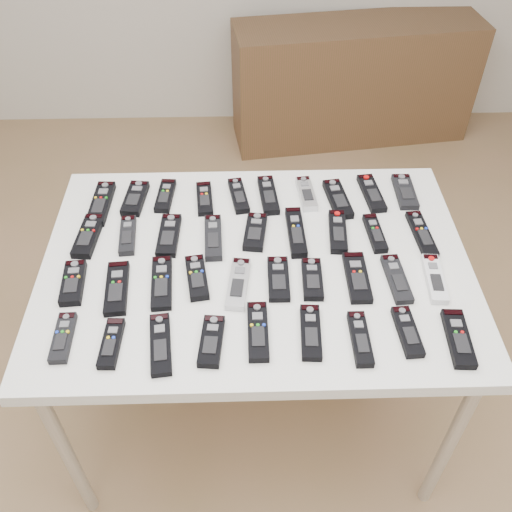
{
  "coord_description": "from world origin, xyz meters",
  "views": [
    {
      "loc": [
        0.1,
        -1.28,
        1.96
      ],
      "look_at": [
        0.13,
        -0.11,
        0.8
      ],
      "focal_mm": 40.0,
      "sensor_mm": 36.0,
      "label": 1
    }
  ],
  "objects_px": {
    "remote_20": "(117,288)",
    "remote_10": "(88,236)",
    "remote_29": "(63,338)",
    "remote_37": "(458,338)",
    "remote_4": "(239,196)",
    "remote_5": "(268,195)",
    "remote_9": "(405,192)",
    "remote_24": "(278,279)",
    "remote_35": "(360,339)",
    "remote_2": "(165,196)",
    "remote_6": "(306,194)",
    "remote_33": "(258,331)",
    "remote_28": "(435,279)",
    "remote_17": "(375,233)",
    "remote_30": "(111,343)",
    "remote_18": "(422,234)",
    "remote_21": "(162,283)",
    "remote_31": "(161,344)",
    "remote_36": "(407,332)",
    "remote_25": "(312,279)",
    "remote_34": "(311,332)",
    "remote_22": "(197,278)",
    "remote_11": "(128,235)",
    "remote_27": "(397,279)",
    "remote_12": "(169,235)",
    "remote_19": "(73,283)",
    "remote_26": "(357,277)",
    "remote_13": "(213,238)",
    "remote_16": "(338,232)",
    "remote_15": "(296,232)",
    "sideboard": "(353,82)",
    "remote_3": "(205,199)",
    "remote_8": "(371,193)",
    "remote_32": "(211,341)",
    "remote_7": "(338,199)",
    "table": "(256,274)",
    "remote_23": "(238,284)",
    "remote_1": "(135,198)"
  },
  "relations": [
    {
      "from": "remote_23",
      "to": "remote_25",
      "type": "bearing_deg",
      "value": 9.78
    },
    {
      "from": "remote_2",
      "to": "remote_30",
      "type": "height_order",
      "value": "remote_30"
    },
    {
      "from": "remote_20",
      "to": "remote_10",
      "type": "bearing_deg",
      "value": 114.27
    },
    {
      "from": "remote_10",
      "to": "remote_30",
      "type": "distance_m",
      "value": 0.42
    },
    {
      "from": "remote_11",
      "to": "remote_18",
      "type": "bearing_deg",
      "value": -5.72
    },
    {
      "from": "remote_27",
      "to": "remote_33",
      "type": "height_order",
      "value": "remote_33"
    },
    {
      "from": "remote_7",
      "to": "remote_19",
      "type": "relative_size",
      "value": 1.17
    },
    {
      "from": "remote_22",
      "to": "remote_33",
      "type": "distance_m",
      "value": 0.26
    },
    {
      "from": "sideboard",
      "to": "remote_22",
      "type": "bearing_deg",
      "value": -119.44
    },
    {
      "from": "remote_33",
      "to": "remote_35",
      "type": "relative_size",
      "value": 1.1
    },
    {
      "from": "remote_33",
      "to": "remote_21",
      "type": "bearing_deg",
      "value": 145.72
    },
    {
      "from": "remote_5",
      "to": "remote_10",
      "type": "bearing_deg",
      "value": -166.96
    },
    {
      "from": "remote_34",
      "to": "remote_8",
      "type": "bearing_deg",
      "value": 68.85
    },
    {
      "from": "remote_28",
      "to": "remote_17",
      "type": "bearing_deg",
      "value": 129.05
    },
    {
      "from": "remote_24",
      "to": "remote_35",
      "type": "distance_m",
      "value": 0.29
    },
    {
      "from": "remote_6",
      "to": "remote_29",
      "type": "bearing_deg",
      "value": -144.63
    },
    {
      "from": "remote_24",
      "to": "remote_21",
      "type": "bearing_deg",
      "value": -178.23
    },
    {
      "from": "remote_30",
      "to": "remote_9",
      "type": "bearing_deg",
      "value": 36.45
    },
    {
      "from": "remote_29",
      "to": "remote_37",
      "type": "relative_size",
      "value": 0.86
    },
    {
      "from": "remote_27",
      "to": "remote_19",
      "type": "bearing_deg",
      "value": 175.76
    },
    {
      "from": "sideboard",
      "to": "remote_3",
      "type": "bearing_deg",
      "value": -123.47
    },
    {
      "from": "table",
      "to": "remote_5",
      "type": "bearing_deg",
      "value": 80.58
    },
    {
      "from": "remote_26",
      "to": "remote_20",
      "type": "bearing_deg",
      "value": -177.97
    },
    {
      "from": "remote_4",
      "to": "remote_15",
      "type": "height_order",
      "value": "remote_15"
    },
    {
      "from": "remote_2",
      "to": "remote_28",
      "type": "height_order",
      "value": "same"
    },
    {
      "from": "sideboard",
      "to": "remote_16",
      "type": "xyz_separation_m",
      "value": [
        -0.37,
        -1.78,
        0.45
      ]
    },
    {
      "from": "remote_28",
      "to": "remote_1",
      "type": "bearing_deg",
      "value": 160.91
    },
    {
      "from": "table",
      "to": "remote_12",
      "type": "height_order",
      "value": "remote_12"
    },
    {
      "from": "remote_12",
      "to": "remote_25",
      "type": "xyz_separation_m",
      "value": [
        0.42,
        -0.19,
        0.0
      ]
    },
    {
      "from": "remote_7",
      "to": "remote_20",
      "type": "relative_size",
      "value": 0.97
    },
    {
      "from": "remote_25",
      "to": "remote_34",
      "type": "distance_m",
      "value": 0.19
    },
    {
      "from": "sideboard",
      "to": "remote_5",
      "type": "distance_m",
      "value": 1.75
    },
    {
      "from": "remote_11",
      "to": "remote_27",
      "type": "xyz_separation_m",
      "value": [
        0.78,
        -0.2,
        -0.0
      ]
    },
    {
      "from": "remote_3",
      "to": "remote_31",
      "type": "distance_m",
      "value": 0.59
    },
    {
      "from": "remote_31",
      "to": "remote_36",
      "type": "distance_m",
      "value": 0.63
    },
    {
      "from": "remote_2",
      "to": "remote_5",
      "type": "bearing_deg",
      "value": 3.16
    },
    {
      "from": "remote_1",
      "to": "remote_24",
      "type": "bearing_deg",
      "value": -33.53
    },
    {
      "from": "remote_11",
      "to": "remote_26",
      "type": "distance_m",
      "value": 0.7
    },
    {
      "from": "remote_18",
      "to": "remote_21",
      "type": "height_order",
      "value": "remote_21"
    },
    {
      "from": "remote_4",
      "to": "remote_9",
      "type": "relative_size",
      "value": 0.98
    },
    {
      "from": "remote_25",
      "to": "remote_32",
      "type": "relative_size",
      "value": 0.97
    },
    {
      "from": "remote_18",
      "to": "remote_13",
      "type": "bearing_deg",
      "value": 176.33
    },
    {
      "from": "remote_20",
      "to": "remote_22",
      "type": "distance_m",
      "value": 0.22
    },
    {
      "from": "remote_20",
      "to": "remote_24",
      "type": "xyz_separation_m",
      "value": [
        0.45,
        0.02,
        -0.0
      ]
    },
    {
      "from": "remote_4",
      "to": "remote_5",
      "type": "bearing_deg",
      "value": -9.95
    },
    {
      "from": "remote_13",
      "to": "remote_16",
      "type": "xyz_separation_m",
      "value": [
        0.38,
        0.02,
        -0.0
      ]
    },
    {
      "from": "remote_24",
      "to": "remote_35",
      "type": "xyz_separation_m",
      "value": [
        0.2,
        -0.22,
        0.0
      ]
    },
    {
      "from": "remote_32",
      "to": "remote_35",
      "type": "relative_size",
      "value": 0.92
    },
    {
      "from": "remote_15",
      "to": "remote_20",
      "type": "distance_m",
      "value": 0.56
    },
    {
      "from": "remote_19",
      "to": "remote_26",
      "type": "xyz_separation_m",
      "value": [
        0.8,
        0.0,
        -0.0
      ]
    }
  ]
}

